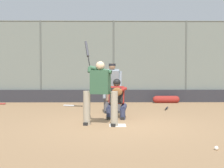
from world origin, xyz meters
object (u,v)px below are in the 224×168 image
Objects in this scene: catcher_behind_plate at (117,98)px; umpire_home at (112,86)px; baseball_loose at (216,148)px; equipment_bag_dugout_side at (166,99)px; spare_bat_near_backstop at (70,106)px; batter_at_plate at (100,91)px; spare_bat_third_base_side at (167,108)px.

umpire_home reaches higher than catcher_behind_plate.
umpire_home is at bearing -69.90° from baseball_loose.
equipment_bag_dugout_side is (-0.65, -8.40, 0.12)m from baseball_loose.
spare_bat_near_backstop is 7.85m from baseball_loose.
umpire_home reaches higher than equipment_bag_dugout_side.
batter_at_plate reaches higher than umpire_home.
batter_at_plate is 4.37m from spare_bat_third_base_side.
spare_bat_near_backstop is at bearing 18.21° from equipment_bag_dugout_side.
umpire_home is 2.52m from spare_bat_third_base_side.
batter_at_plate is at bearing 77.31° from catcher_behind_plate.
spare_bat_near_backstop is at bearing -52.92° from catcher_behind_plate.
umpire_home is (-0.35, -2.38, -0.01)m from batter_at_plate.
batter_at_plate is 1.88× the size of catcher_behind_plate.
batter_at_plate is at bearing -50.07° from baseball_loose.
equipment_bag_dugout_side reaches higher than baseball_loose.
spare_bat_third_base_side is at bearing -148.12° from umpire_home.
spare_bat_near_backstop is 10.84× the size of baseball_loose.
batter_at_plate is 2.88× the size of spare_bat_third_base_side.
baseball_loose is at bearing 145.79° from batter_at_plate.
catcher_behind_plate is 0.71× the size of umpire_home.
batter_at_plate is 2.41m from umpire_home.
equipment_bag_dugout_side reaches higher than spare_bat_near_backstop.
baseball_loose is (0.25, 6.11, 0.00)m from spare_bat_third_base_side.
catcher_behind_plate is at bearing -65.84° from baseball_loose.
spare_bat_third_base_side is (-2.07, -1.14, -0.88)m from umpire_home.
catcher_behind_plate is at bearing 98.59° from umpire_home.
batter_at_plate is at bearing 162.13° from spare_bat_third_base_side.
equipment_bag_dugout_side reaches higher than spare_bat_third_base_side.
baseball_loose is (-1.70, 3.79, -0.58)m from catcher_behind_plate.
equipment_bag_dugout_side is (-2.82, -5.81, -0.76)m from batter_at_plate.
umpire_home reaches higher than spare_bat_near_backstop.
spare_bat_third_base_side is at bearing -121.77° from catcher_behind_plate.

